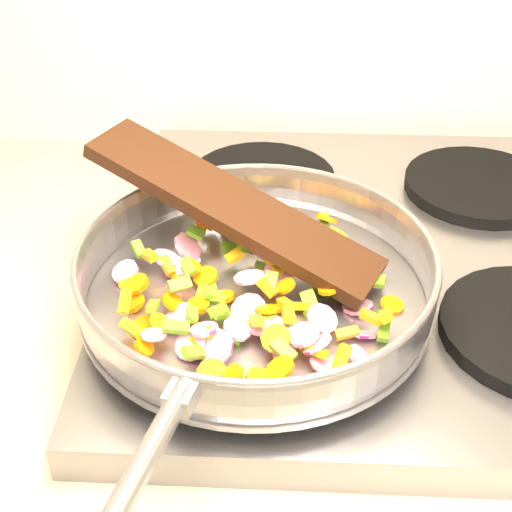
{
  "coord_description": "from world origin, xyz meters",
  "views": [
    {
      "loc": [
        -0.81,
        0.99,
        1.41
      ],
      "look_at": [
        -0.84,
        1.55,
        1.01
      ],
      "focal_mm": 50.0,
      "sensor_mm": 36.0,
      "label": 1
    }
  ],
  "objects": [
    {
      "name": "cooktop",
      "position": [
        -0.7,
        1.67,
        0.92
      ],
      "size": [
        0.6,
        0.6,
        0.04
      ],
      "primitive_type": "cube",
      "color": "#939399",
      "rests_on": "counter_top"
    },
    {
      "name": "grate_fl",
      "position": [
        -0.84,
        1.52,
        0.95
      ],
      "size": [
        0.19,
        0.19,
        0.02
      ],
      "primitive_type": "cylinder",
      "color": "black",
      "rests_on": "cooktop"
    },
    {
      "name": "grate_bl",
      "position": [
        -0.84,
        1.81,
        0.95
      ],
      "size": [
        0.19,
        0.19,
        0.02
      ],
      "primitive_type": "cylinder",
      "color": "black",
      "rests_on": "cooktop"
    },
    {
      "name": "grate_br",
      "position": [
        -0.56,
        1.81,
        0.95
      ],
      "size": [
        0.19,
        0.19,
        0.02
      ],
      "primitive_type": "cylinder",
      "color": "black",
      "rests_on": "cooktop"
    },
    {
      "name": "saute_pan",
      "position": [
        -0.84,
        1.55,
        0.99
      ],
      "size": [
        0.39,
        0.55,
        0.06
      ],
      "rotation": [
        0.0,
        0.0,
        -0.27
      ],
      "color": "#9E9EA5",
      "rests_on": "grate_fl"
    },
    {
      "name": "vegetable_heap",
      "position": [
        -0.84,
        1.54,
        0.98
      ],
      "size": [
        0.3,
        0.29,
        0.05
      ],
      "color": "#D3145B",
      "rests_on": "saute_pan"
    },
    {
      "name": "wooden_spatula",
      "position": [
        -0.86,
        1.62,
        1.02
      ],
      "size": [
        0.32,
        0.2,
        0.1
      ],
      "primitive_type": "cube",
      "rotation": [
        0.0,
        -0.27,
        2.7
      ],
      "color": "black",
      "rests_on": "saute_pan"
    }
  ]
}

